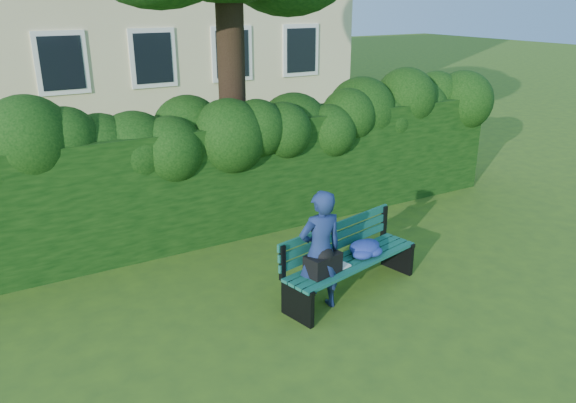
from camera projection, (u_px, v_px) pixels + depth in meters
ground at (311, 281)px, 7.53m from camera, size 80.00×80.00×0.00m
hedge at (237, 175)px, 9.00m from camera, size 10.00×1.00×1.80m
park_bench at (348, 257)px, 7.07m from camera, size 2.08×0.97×0.89m
man_reading at (320, 251)px, 6.64m from camera, size 0.59×0.42×1.52m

